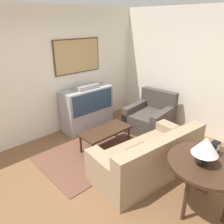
# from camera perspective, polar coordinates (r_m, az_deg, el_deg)

# --- Properties ---
(ground_plane) EXTENTS (12.00, 12.00, 0.00)m
(ground_plane) POSITION_cam_1_polar(r_m,az_deg,el_deg) (3.70, -0.66, -17.66)
(ground_plane) COLOR brown
(wall_back) EXTENTS (12.00, 0.10, 2.70)m
(wall_back) POSITION_cam_1_polar(r_m,az_deg,el_deg) (4.74, -18.35, 8.95)
(wall_back) COLOR silver
(wall_back) RESTS_ON ground_plane
(wall_right) EXTENTS (0.06, 12.00, 2.70)m
(wall_right) POSITION_cam_1_polar(r_m,az_deg,el_deg) (5.08, 22.13, 9.24)
(wall_right) COLOR silver
(wall_right) RESTS_ON ground_plane
(area_rug) EXTENTS (2.49, 1.40, 0.01)m
(area_rug) POSITION_cam_1_polar(r_m,az_deg,el_deg) (4.48, -2.25, -9.51)
(area_rug) COLOR brown
(area_rug) RESTS_ON ground_plane
(tv) EXTENTS (1.21, 0.47, 1.06)m
(tv) POSITION_cam_1_polar(r_m,az_deg,el_deg) (5.16, -6.40, 1.09)
(tv) COLOR #9E9EA3
(tv) RESTS_ON ground_plane
(couch) EXTENTS (1.94, 1.06, 0.79)m
(couch) POSITION_cam_1_polar(r_m,az_deg,el_deg) (3.75, 9.56, -11.85)
(couch) COLOR #9E8466
(couch) RESTS_ON ground_plane
(armchair) EXTENTS (1.10, 1.01, 0.88)m
(armchair) POSITION_cam_1_polar(r_m,az_deg,el_deg) (5.20, 9.94, -1.50)
(armchair) COLOR #473D38
(armchair) RESTS_ON ground_plane
(coffee_table) EXTENTS (1.04, 0.48, 0.41)m
(coffee_table) POSITION_cam_1_polar(r_m,az_deg,el_deg) (4.33, -1.71, -5.21)
(coffee_table) COLOR #3D2619
(coffee_table) RESTS_ON ground_plane
(console_table) EXTENTS (1.00, 1.00, 0.75)m
(console_table) POSITION_cam_1_polar(r_m,az_deg,el_deg) (3.11, 23.64, -12.94)
(console_table) COLOR #3D2619
(console_table) RESTS_ON ground_plane
(table_lamp) EXTENTS (0.32, 0.32, 0.38)m
(table_lamp) POSITION_cam_1_polar(r_m,az_deg,el_deg) (2.87, 23.33, -8.14)
(table_lamp) COLOR black
(table_lamp) RESTS_ON console_table
(mantel_clock) EXTENTS (0.15, 0.10, 0.19)m
(mantel_clock) POSITION_cam_1_polar(r_m,az_deg,el_deg) (3.19, 25.11, -8.73)
(mantel_clock) COLOR black
(mantel_clock) RESTS_ON console_table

